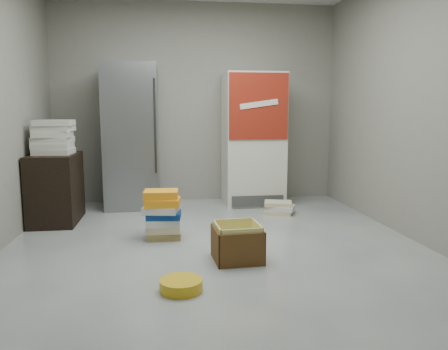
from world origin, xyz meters
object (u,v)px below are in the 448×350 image
coke_cooler (253,139)px  phonebook_stack_main (163,215)px  steel_fridge (132,137)px  cardboard_box (237,245)px  wood_shelf (56,188)px

coke_cooler → phonebook_stack_main: bearing=-128.5°
steel_fridge → phonebook_stack_main: 1.77m
phonebook_stack_main → cardboard_box: (0.64, -0.75, -0.12)m
wood_shelf → cardboard_box: 2.47m
coke_cooler → wood_shelf: (-2.48, -0.72, -0.50)m
phonebook_stack_main → cardboard_box: 0.99m
phonebook_stack_main → cardboard_box: size_ratio=1.17×
steel_fridge → phonebook_stack_main: steel_fridge is taller
steel_fridge → cardboard_box: 2.67m
wood_shelf → cardboard_box: (1.87, -1.59, -0.27)m
coke_cooler → wood_shelf: bearing=-163.7°
steel_fridge → cardboard_box: (1.04, -2.32, -0.82)m
cardboard_box → steel_fridge: bearing=110.8°
wood_shelf → coke_cooler: bearing=16.3°
steel_fridge → wood_shelf: (-0.83, -0.73, -0.55)m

